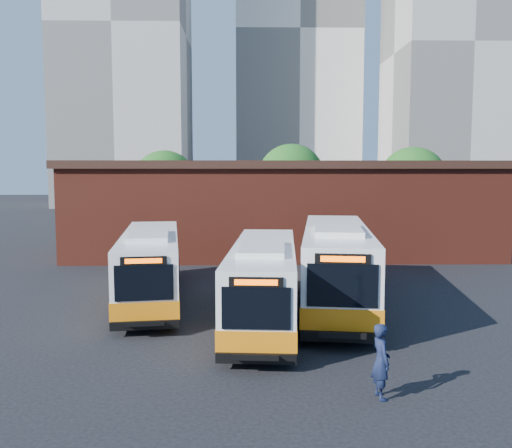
{
  "coord_description": "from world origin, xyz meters",
  "views": [
    {
      "loc": [
        -2.53,
        -18.8,
        5.83
      ],
      "look_at": [
        -2.05,
        4.51,
        3.5
      ],
      "focal_mm": 38.0,
      "sensor_mm": 36.0,
      "label": 1
    }
  ],
  "objects_px": {
    "bus_midwest": "(264,284)",
    "bus_mideast": "(336,267)",
    "bus_west": "(151,268)",
    "transit_worker": "(381,361)"
  },
  "relations": [
    {
      "from": "bus_midwest",
      "to": "bus_mideast",
      "type": "bearing_deg",
      "value": 42.17
    },
    {
      "from": "bus_west",
      "to": "bus_mideast",
      "type": "bearing_deg",
      "value": -14.32
    },
    {
      "from": "bus_west",
      "to": "transit_worker",
      "type": "bearing_deg",
      "value": -62.12
    },
    {
      "from": "bus_midwest",
      "to": "transit_worker",
      "type": "bearing_deg",
      "value": -65.29
    },
    {
      "from": "bus_midwest",
      "to": "transit_worker",
      "type": "relative_size",
      "value": 5.96
    },
    {
      "from": "bus_midwest",
      "to": "bus_mideast",
      "type": "relative_size",
      "value": 0.88
    },
    {
      "from": "bus_west",
      "to": "bus_mideast",
      "type": "distance_m",
      "value": 8.27
    },
    {
      "from": "bus_mideast",
      "to": "bus_west",
      "type": "bearing_deg",
      "value": -179.02
    },
    {
      "from": "bus_mideast",
      "to": "transit_worker",
      "type": "distance_m",
      "value": 9.9
    },
    {
      "from": "bus_midwest",
      "to": "transit_worker",
      "type": "distance_m",
      "value": 7.86
    }
  ]
}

